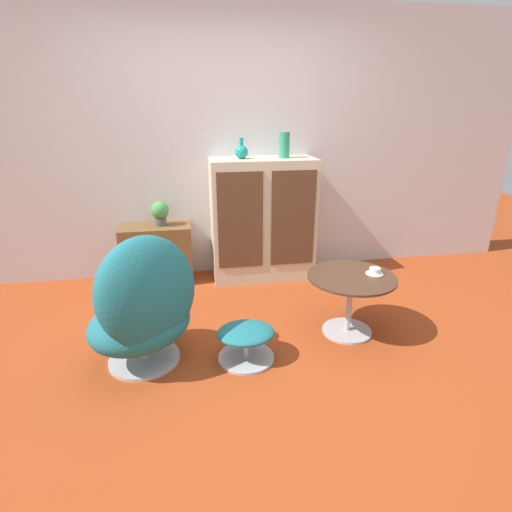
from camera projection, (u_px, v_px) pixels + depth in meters
name	position (u px, v px, depth m)	size (l,w,h in m)	color
ground_plane	(254.00, 357.00, 2.86)	(12.00, 12.00, 0.00)	#9E3D19
wall_back	(225.00, 147.00, 3.96)	(6.40, 0.06, 2.60)	silver
sideboard	(263.00, 220.00, 4.02)	(1.02, 0.47, 1.21)	beige
tv_console	(158.00, 254.00, 4.01)	(0.68, 0.37, 0.59)	brown
egg_chair	(144.00, 308.00, 2.63)	(0.97, 0.96, 0.96)	#B7B7BC
ottoman	(246.00, 338.00, 2.78)	(0.40, 0.40, 0.26)	#B7B7BC
coffee_table	(350.00, 293.00, 3.05)	(0.67, 0.67, 0.49)	#B7B7BC
vase_leftmost	(241.00, 151.00, 3.75)	(0.13, 0.13, 0.19)	teal
vase_inner_left	(284.00, 145.00, 3.80)	(0.10, 0.10, 0.24)	#2D8E6B
potted_plant	(160.00, 212.00, 3.86)	(0.17, 0.17, 0.24)	#4C4C51
teacup	(375.00, 272.00, 3.03)	(0.13, 0.13, 0.05)	white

